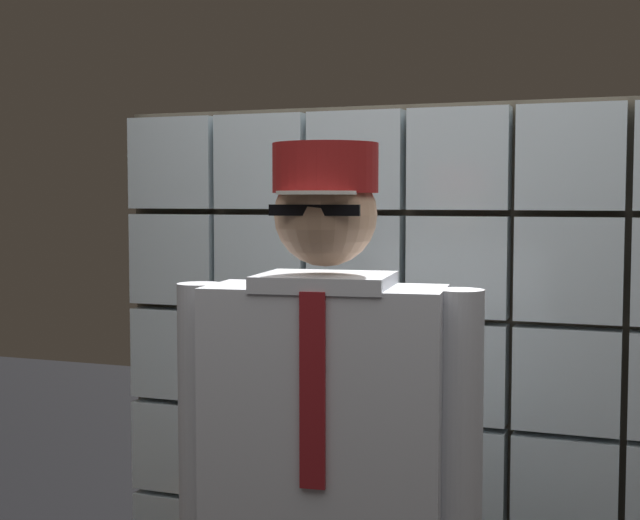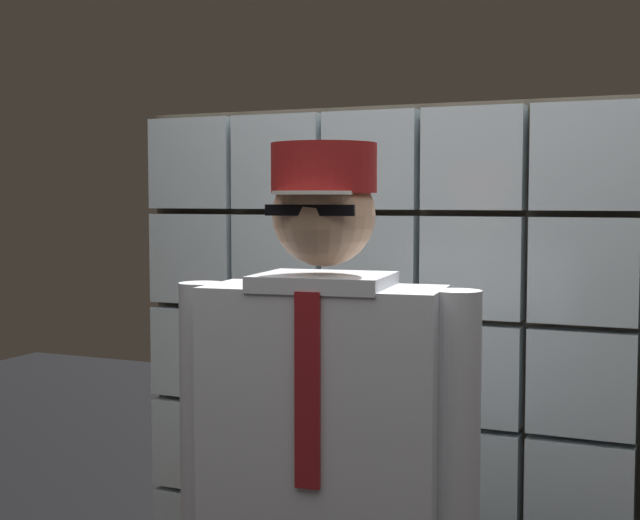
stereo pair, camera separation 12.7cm
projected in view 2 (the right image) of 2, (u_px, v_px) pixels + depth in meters
glass_block_wall at (471, 426)px, 2.74m from camera, size 2.31×0.10×1.98m
standing_person at (324, 519)px, 2.05m from camera, size 0.72×0.33×1.79m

